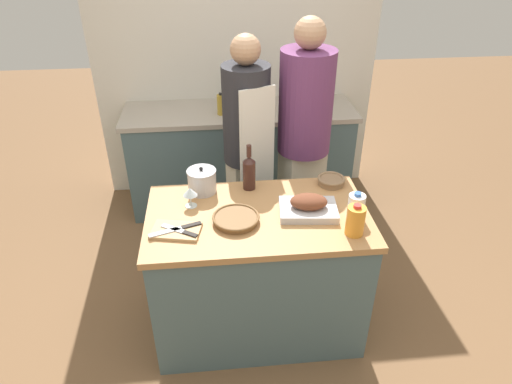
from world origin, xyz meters
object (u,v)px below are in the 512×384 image
Objects in this scene: stock_pot at (202,181)px; wine_bottle_green at (249,172)px; milk_jug at (356,207)px; wicker_basket at (236,219)px; condiment_bottle_extra at (221,105)px; juice_jug at (355,220)px; condiment_bottle_short at (261,96)px; stand_mixer at (239,96)px; person_cook_guest at (304,134)px; knife_paring at (181,231)px; roasting_pan at (308,206)px; knife_chef at (177,229)px; mixing_bowl at (331,180)px; wine_glass_left at (190,192)px; cutting_board at (176,231)px; person_cook_aproned at (248,144)px; condiment_bottle_tall at (258,105)px.

stock_pot is 0.60× the size of wine_bottle_green.
wine_bottle_green reaches higher than milk_jug.
condiment_bottle_extra reaches higher than wicker_basket.
milk_jug is (0.05, 0.14, -0.01)m from juice_jug.
condiment_bottle_short is at bearing 101.68° from milk_jug.
stand_mixer reaches higher than milk_jug.
condiment_bottle_short reaches higher than condiment_bottle_extra.
stock_pot is 0.90m from person_cook_guest.
condiment_bottle_extra is at bearing 80.07° from knife_paring.
roasting_pan is 0.45m from wine_bottle_green.
knife_chef is 1.40× the size of knife_paring.
milk_jug is (0.26, -0.07, 0.03)m from roasting_pan.
mixing_bowl is 0.90m from wine_glass_left.
person_cook_guest is at bearing 49.32° from wine_bottle_green.
condiment_bottle_short is at bearing 23.66° from condiment_bottle_extra.
stock_pot is at bearing 67.08° from wine_glass_left.
juice_jug is 1.48× the size of wine_glass_left.
condiment_bottle_short is at bearing 68.99° from cutting_board.
juice_jug is (0.21, -0.22, 0.04)m from roasting_pan.
knife_chef is 1.54× the size of condiment_bottle_extra.
person_cook_aproned is (0.32, 0.49, 0.00)m from stock_pot.
knife_paring is (-0.98, -0.05, -0.06)m from milk_jug.
person_cook_guest is (0.88, 0.93, 0.11)m from cutting_board.
person_cook_aproned is (0.01, -0.75, -0.08)m from stand_mixer.
roasting_pan is 1.72× the size of condiment_bottle_tall.
mixing_bowl is at bearing -0.58° from wine_bottle_green.
stock_pot reaches higher than knife_chef.
wicker_basket reaches higher than knife_paring.
condiment_bottle_extra is (-0.70, 1.53, 0.04)m from milk_jug.
person_cook_aproned is (0.14, 0.84, 0.05)m from wicker_basket.
condiment_bottle_tall is 0.63m from person_cook_guest.
stand_mixer is 1.59× the size of condiment_bottle_extra.
cutting_board is at bearing -105.49° from stand_mixer.
wine_bottle_green is 2.37× the size of wine_glass_left.
wine_glass_left is at bearing -111.64° from condiment_bottle_short.
stand_mixer is at bearing -162.95° from condiment_bottle_short.
condiment_bottle_tall is at bearing -103.96° from condiment_bottle_short.
person_cook_guest reaches higher than knife_paring.
person_cook_aproned is at bearing 62.86° from knife_chef.
cutting_board is 1.43× the size of condiment_bottle_tall.
wine_bottle_green is at bearing 46.87° from knife_paring.
wine_bottle_green reaches higher than condiment_bottle_tall.
stock_pot is at bearing -178.41° from wine_bottle_green.
cutting_board is at bearing -111.01° from condiment_bottle_short.
mixing_bowl is at bearing 96.78° from milk_jug.
condiment_bottle_extra is at bearing 82.16° from stock_pot.
condiment_bottle_extra is (-0.30, 0.06, -0.01)m from condiment_bottle_tall.
wine_bottle_green reaches higher than condiment_bottle_extra.
stock_pot is 0.18m from wine_glass_left.
condiment_bottle_short is (0.65, 1.71, 0.10)m from knife_chef.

